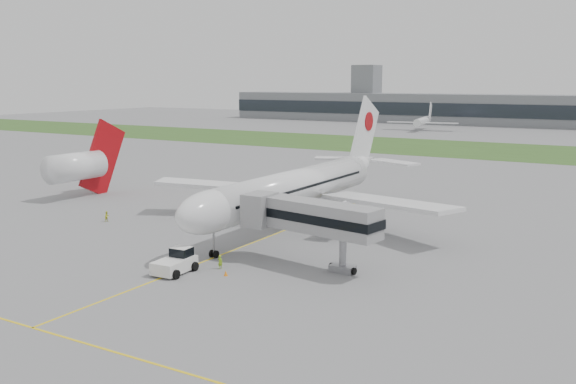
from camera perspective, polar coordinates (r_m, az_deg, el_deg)
The scene contains 14 objects.
ground at distance 87.61m, azimuth -0.64°, elevation -3.57°, with size 600.00×600.00×0.00m, color slate.
apron_markings at distance 83.50m, azimuth -2.43°, elevation -4.25°, with size 70.00×70.00×0.04m, color yellow, non-canonical shape.
grass_strip at distance 198.84m, azimuth 17.67°, elevation 3.55°, with size 600.00×50.00×0.02m, color #35541F.
terminal_building at distance 306.16m, azimuth 22.49°, elevation 6.65°, with size 320.00×22.30×14.00m.
control_tower at distance 333.68m, azimuth 6.93°, elevation 6.33°, with size 12.00×12.00×56.00m, color slate, non-canonical shape.
airliner at distance 90.61m, azimuth 0.95°, elevation 0.54°, with size 48.13×53.95×17.88m.
pushback_tug at distance 70.36m, azimuth -9.91°, elevation -6.12°, with size 3.59×5.10×2.53m.
jet_bridge at distance 70.39m, azimuth 1.72°, elevation -2.19°, with size 16.80×5.96×7.66m.
safety_cone_left at distance 72.85m, azimuth -10.21°, elevation -6.27°, with size 0.45×0.45×0.62m, color orange.
safety_cone_right at distance 68.60m, azimuth -5.56°, elevation -7.20°, with size 0.42×0.42×0.58m, color orange.
ground_crew_near at distance 71.06m, azimuth -6.05°, elevation -6.20°, with size 0.56×0.37×1.53m, color #93CA21.
ground_crew_far at distance 97.47m, azimuth -15.79°, elevation -2.10°, with size 0.75×0.58×1.54m, color gold.
neighbor_aircraft at distance 118.26m, azimuth -18.07°, elevation 2.26°, with size 4.98×17.43×14.30m.
distant_aircraft_left at distance 270.96m, azimuth 11.82°, elevation 5.38°, with size 28.80×25.41×11.01m, color white, non-canonical shape.
Camera 1 is at (44.32, -72.77, 20.41)m, focal length 40.00 mm.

